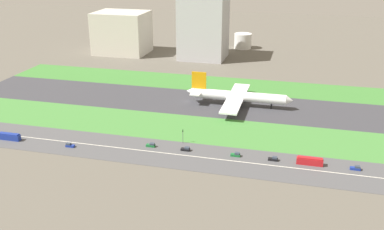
{
  "coord_description": "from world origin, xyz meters",
  "views": [
    {
      "loc": [
        68.36,
        -250.78,
        92.16
      ],
      "look_at": [
        13.36,
        -36.5,
        6.0
      ],
      "focal_mm": 41.15,
      "sensor_mm": 36.0,
      "label": 1
    }
  ],
  "objects_px": {
    "car_5": "(236,155)",
    "traffic_light": "(183,135)",
    "bus_1": "(9,137)",
    "car_0": "(356,168)",
    "bus_0": "(310,161)",
    "car_3": "(273,159)",
    "fuel_tank_west": "(243,41)",
    "airliner": "(236,96)",
    "hangar_building": "(204,26)",
    "terminal_building": "(122,33)",
    "car_2": "(186,149)",
    "car_4": "(70,145)",
    "car_6": "(151,145)"
  },
  "relations": [
    {
      "from": "airliner",
      "to": "car_0",
      "type": "height_order",
      "value": "airliner"
    },
    {
      "from": "airliner",
      "to": "bus_0",
      "type": "relative_size",
      "value": 5.6
    },
    {
      "from": "car_6",
      "to": "car_4",
      "type": "bearing_deg",
      "value": -165.35
    },
    {
      "from": "car_2",
      "to": "hangar_building",
      "type": "relative_size",
      "value": 0.08
    },
    {
      "from": "bus_1",
      "to": "airliner",
      "type": "bearing_deg",
      "value": -142.75
    },
    {
      "from": "car_4",
      "to": "fuel_tank_west",
      "type": "xyz_separation_m",
      "value": [
        50.07,
        237.0,
        6.09
      ]
    },
    {
      "from": "bus_0",
      "to": "traffic_light",
      "type": "xyz_separation_m",
      "value": [
        -61.01,
        7.99,
        2.47
      ]
    },
    {
      "from": "car_6",
      "to": "fuel_tank_west",
      "type": "bearing_deg",
      "value": 87.02
    },
    {
      "from": "bus_1",
      "to": "terminal_building",
      "type": "xyz_separation_m",
      "value": [
        -19.14,
        192.0,
        16.47
      ]
    },
    {
      "from": "bus_1",
      "to": "car_0",
      "type": "height_order",
      "value": "bus_1"
    },
    {
      "from": "car_4",
      "to": "traffic_light",
      "type": "height_order",
      "value": "traffic_light"
    },
    {
      "from": "airliner",
      "to": "bus_1",
      "type": "relative_size",
      "value": 5.6
    },
    {
      "from": "airliner",
      "to": "car_2",
      "type": "relative_size",
      "value": 14.77
    },
    {
      "from": "car_4",
      "to": "hangar_building",
      "type": "distance_m",
      "value": 195.05
    },
    {
      "from": "airliner",
      "to": "bus_1",
      "type": "xyz_separation_m",
      "value": [
        -102.59,
        -78.0,
        -4.41
      ]
    },
    {
      "from": "car_3",
      "to": "traffic_light",
      "type": "xyz_separation_m",
      "value": [
        -45.03,
        7.99,
        3.37
      ]
    },
    {
      "from": "car_3",
      "to": "traffic_light",
      "type": "bearing_deg",
      "value": 169.93
    },
    {
      "from": "airliner",
      "to": "traffic_light",
      "type": "relative_size",
      "value": 9.03
    },
    {
      "from": "car_6",
      "to": "hangar_building",
      "type": "bearing_deg",
      "value": 95.03
    },
    {
      "from": "bus_0",
      "to": "bus_1",
      "type": "height_order",
      "value": "same"
    },
    {
      "from": "car_3",
      "to": "car_2",
      "type": "distance_m",
      "value": 41.35
    },
    {
      "from": "car_5",
      "to": "car_0",
      "type": "bearing_deg",
      "value": 0.0
    },
    {
      "from": "airliner",
      "to": "traffic_light",
      "type": "xyz_separation_m",
      "value": [
        -16.99,
        -60.01,
        -1.94
      ]
    },
    {
      "from": "car_0",
      "to": "terminal_building",
      "type": "bearing_deg",
      "value": 135.52
    },
    {
      "from": "bus_1",
      "to": "hangar_building",
      "type": "distance_m",
      "value": 201.52
    },
    {
      "from": "car_6",
      "to": "car_2",
      "type": "bearing_deg",
      "value": 0.0
    },
    {
      "from": "terminal_building",
      "to": "traffic_light",
      "type": "bearing_deg",
      "value": -58.96
    },
    {
      "from": "car_3",
      "to": "car_0",
      "type": "height_order",
      "value": "same"
    },
    {
      "from": "car_3",
      "to": "terminal_building",
      "type": "distance_m",
      "value": 236.34
    },
    {
      "from": "car_2",
      "to": "car_5",
      "type": "bearing_deg",
      "value": 0.0
    },
    {
      "from": "bus_0",
      "to": "car_5",
      "type": "xyz_separation_m",
      "value": [
        -33.24,
        0.0,
        -0.9
      ]
    },
    {
      "from": "terminal_building",
      "to": "car_4",
      "type": "bearing_deg",
      "value": -74.67
    },
    {
      "from": "airliner",
      "to": "bus_1",
      "type": "height_order",
      "value": "airliner"
    },
    {
      "from": "hangar_building",
      "to": "bus_1",
      "type": "bearing_deg",
      "value": -106.19
    },
    {
      "from": "bus_0",
      "to": "fuel_tank_west",
      "type": "relative_size",
      "value": 0.72
    },
    {
      "from": "car_6",
      "to": "car_2",
      "type": "relative_size",
      "value": 1.0
    },
    {
      "from": "car_4",
      "to": "terminal_building",
      "type": "xyz_separation_m",
      "value": [
        -52.62,
        192.0,
        17.37
      ]
    },
    {
      "from": "car_0",
      "to": "hangar_building",
      "type": "relative_size",
      "value": 0.08
    },
    {
      "from": "car_5",
      "to": "traffic_light",
      "type": "height_order",
      "value": "traffic_light"
    },
    {
      "from": "fuel_tank_west",
      "to": "car_5",
      "type": "bearing_deg",
      "value": -82.52
    },
    {
      "from": "car_2",
      "to": "terminal_building",
      "type": "bearing_deg",
      "value": 120.78
    },
    {
      "from": "car_4",
      "to": "car_2",
      "type": "distance_m",
      "value": 56.69
    },
    {
      "from": "traffic_light",
      "to": "terminal_building",
      "type": "height_order",
      "value": "terminal_building"
    },
    {
      "from": "car_3",
      "to": "fuel_tank_west",
      "type": "distance_m",
      "value": 231.91
    },
    {
      "from": "bus_0",
      "to": "car_2",
      "type": "distance_m",
      "value": 57.33
    },
    {
      "from": "car_0",
      "to": "terminal_building",
      "type": "xyz_separation_m",
      "value": [
        -185.34,
        182.0,
        17.37
      ]
    },
    {
      "from": "bus_0",
      "to": "car_3",
      "type": "bearing_deg",
      "value": 180.0
    },
    {
      "from": "car_3",
      "to": "traffic_light",
      "type": "height_order",
      "value": "traffic_light"
    },
    {
      "from": "car_2",
      "to": "bus_0",
      "type": "bearing_deg",
      "value": -0.0
    },
    {
      "from": "car_3",
      "to": "car_4",
      "type": "bearing_deg",
      "value": -174.12
    }
  ]
}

